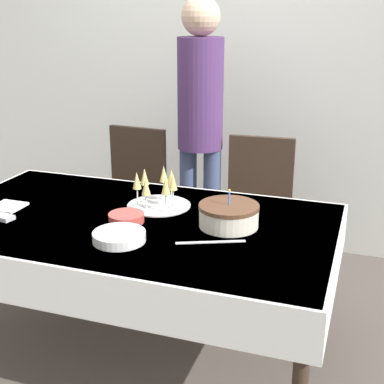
{
  "coord_description": "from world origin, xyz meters",
  "views": [
    {
      "loc": [
        1.04,
        -2.13,
        1.66
      ],
      "look_at": [
        0.26,
        0.14,
        0.85
      ],
      "focal_mm": 50.0,
      "sensor_mm": 36.0,
      "label": 1
    }
  ],
  "objects": [
    {
      "name": "cake_knife",
      "position": [
        0.43,
        -0.13,
        0.73
      ],
      "size": [
        0.28,
        0.14,
        0.0
      ],
      "color": "silver",
      "rests_on": "dining_table"
    },
    {
      "name": "wall_back",
      "position": [
        0.0,
        1.58,
        1.35
      ],
      "size": [
        8.0,
        0.05,
        2.7
      ],
      "color": "silver",
      "rests_on": "ground_plane"
    },
    {
      "name": "plate_stack_main",
      "position": [
        0.06,
        -0.25,
        0.75
      ],
      "size": [
        0.23,
        0.23,
        0.04
      ],
      "color": "white",
      "rests_on": "dining_table"
    },
    {
      "name": "dining_chair_far_right",
      "position": [
        0.42,
        0.87,
        0.51
      ],
      "size": [
        0.44,
        0.44,
        0.94
      ],
      "color": "#38281E",
      "rests_on": "ground_plane"
    },
    {
      "name": "person_standing",
      "position": [
        0.03,
        0.97,
        1.06
      ],
      "size": [
        0.28,
        0.28,
        1.74
      ],
      "color": "#3F4C72",
      "rests_on": "ground_plane"
    },
    {
      "name": "dining_table",
      "position": [
        0.0,
        0.0,
        0.63
      ],
      "size": [
        1.92,
        1.09,
        0.73
      ],
      "color": "white",
      "rests_on": "ground_plane"
    },
    {
      "name": "birthday_cake",
      "position": [
        0.46,
        0.07,
        0.78
      ],
      "size": [
        0.28,
        0.28,
        0.18
      ],
      "color": "silver",
      "rests_on": "dining_table"
    },
    {
      "name": "plate_stack_dessert",
      "position": [
        -0.01,
        -0.04,
        0.75
      ],
      "size": [
        0.17,
        0.17,
        0.04
      ],
      "color": "#CC4C47",
      "rests_on": "dining_table"
    },
    {
      "name": "ground_plane",
      "position": [
        0.0,
        0.0,
        0.0
      ],
      "size": [
        12.0,
        12.0,
        0.0
      ],
      "primitive_type": "plane",
      "color": "#564C47"
    },
    {
      "name": "champagne_tray",
      "position": [
        0.05,
        0.21,
        0.81
      ],
      "size": [
        0.32,
        0.32,
        0.18
      ],
      "color": "silver",
      "rests_on": "dining_table"
    },
    {
      "name": "napkin_pile",
      "position": [
        -0.65,
        -0.06,
        0.73
      ],
      "size": [
        0.15,
        0.15,
        0.01
      ],
      "color": "white",
      "rests_on": "dining_table"
    },
    {
      "name": "dining_chair_far_left",
      "position": [
        -0.42,
        0.87,
        0.51
      ],
      "size": [
        0.45,
        0.45,
        0.94
      ],
      "color": "#38281E",
      "rests_on": "ground_plane"
    }
  ]
}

